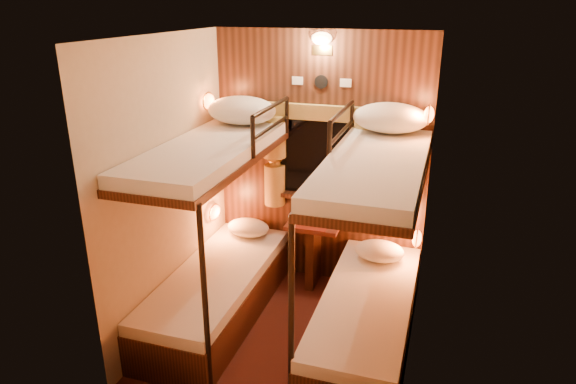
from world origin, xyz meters
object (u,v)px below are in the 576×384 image
(bottle_right, at_px, (329,213))
(bottle_left, at_px, (319,212))
(table, at_px, (313,246))
(bunk_left, at_px, (217,259))
(bunk_right, at_px, (368,283))

(bottle_right, bearing_deg, bottle_left, -179.57)
(table, bearing_deg, bottle_right, 27.24)
(bunk_left, bearing_deg, bunk_right, 0.00)
(bunk_right, distance_m, bottle_left, 1.06)
(bottle_right, bearing_deg, bunk_right, -58.34)
(bottle_left, height_order, bottle_right, bottle_left)
(bunk_left, bearing_deg, table, 50.33)
(bottle_right, bearing_deg, table, -152.76)
(table, distance_m, bottle_right, 0.36)
(bunk_right, height_order, bottle_left, bunk_right)
(bunk_left, height_order, bunk_right, same)
(bunk_right, bearing_deg, bottle_left, 125.96)
(bottle_left, relative_size, bottle_right, 1.04)
(bunk_right, distance_m, bottle_right, 1.01)
(bunk_left, relative_size, bottle_left, 8.46)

